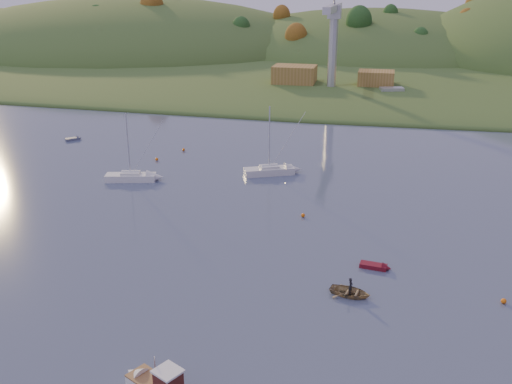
% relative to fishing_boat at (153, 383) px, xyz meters
% --- Properties ---
extents(far_shore, '(620.00, 220.00, 1.50)m').
position_rel_fishing_boat_xyz_m(far_shore, '(-1.15, 224.82, -0.82)').
color(far_shore, '#395321').
rests_on(far_shore, ground).
extents(shore_slope, '(640.00, 150.00, 7.00)m').
position_rel_fishing_boat_xyz_m(shore_slope, '(-1.15, 159.82, -0.82)').
color(shore_slope, '#395321').
rests_on(shore_slope, ground).
extents(hill_left_far, '(120.00, 100.00, 32.00)m').
position_rel_fishing_boat_xyz_m(hill_left_far, '(-161.15, 209.82, -0.82)').
color(hill_left_far, '#395321').
rests_on(hill_left_far, ground).
extents(hill_left, '(170.00, 140.00, 44.00)m').
position_rel_fishing_boat_xyz_m(hill_left, '(-91.15, 194.82, -0.82)').
color(hill_left, '#395321').
rests_on(hill_left, ground).
extents(hill_center, '(140.00, 120.00, 36.00)m').
position_rel_fishing_boat_xyz_m(hill_center, '(8.85, 204.82, -0.82)').
color(hill_center, '#395321').
rests_on(hill_center, ground).
extents(hillside_trees, '(280.00, 50.00, 32.00)m').
position_rel_fishing_boat_xyz_m(hillside_trees, '(-1.15, 179.82, -0.82)').
color(hillside_trees, '#19471A').
rests_on(hillside_trees, ground).
extents(wharf, '(42.00, 16.00, 2.40)m').
position_rel_fishing_boat_xyz_m(wharf, '(3.85, 116.82, 0.38)').
color(wharf, slate).
rests_on(wharf, ground).
extents(shed_west, '(11.00, 8.00, 4.80)m').
position_rel_fishing_boat_xyz_m(shed_west, '(-9.15, 117.82, 3.98)').
color(shed_west, olive).
rests_on(shed_west, wharf).
extents(shed_east, '(9.00, 7.00, 4.00)m').
position_rel_fishing_boat_xyz_m(shed_east, '(11.85, 118.82, 3.58)').
color(shed_east, olive).
rests_on(shed_east, wharf).
extents(dock_crane, '(3.20, 28.00, 20.30)m').
position_rel_fishing_boat_xyz_m(dock_crane, '(0.85, 113.22, 16.35)').
color(dock_crane, '#B7B7BC').
rests_on(dock_crane, wharf).
extents(fishing_boat, '(6.00, 4.31, 3.72)m').
position_rel_fishing_boat_xyz_m(fishing_boat, '(0.00, 0.00, 0.00)').
color(fishing_boat, white).
rests_on(fishing_boat, ground).
extents(sailboat_near, '(7.69, 3.91, 10.23)m').
position_rel_fishing_boat_xyz_m(sailboat_near, '(-21.44, 42.93, -0.14)').
color(sailboat_near, silver).
rests_on(sailboat_near, ground).
extents(sailboat_far, '(7.93, 5.32, 10.64)m').
position_rel_fishing_boat_xyz_m(sailboat_far, '(-1.88, 50.41, -0.12)').
color(sailboat_far, silver).
rests_on(sailboat_far, ground).
extents(canoe, '(4.36, 3.50, 0.80)m').
position_rel_fishing_boat_xyz_m(canoe, '(12.93, 16.86, -0.42)').
color(canoe, '#957D52').
rests_on(canoe, ground).
extents(paddler, '(0.50, 0.66, 1.62)m').
position_rel_fishing_boat_xyz_m(paddler, '(12.93, 16.86, -0.01)').
color(paddler, black).
rests_on(paddler, ground).
extents(red_tender, '(3.36, 1.53, 1.10)m').
position_rel_fishing_boat_xyz_m(red_tender, '(15.50, 22.93, -0.59)').
color(red_tender, '#5F0D18').
rests_on(red_tender, ground).
extents(grey_dinghy, '(2.94, 2.89, 1.12)m').
position_rel_fishing_boat_xyz_m(grey_dinghy, '(-41.43, 62.15, -0.59)').
color(grey_dinghy, slate).
rests_on(grey_dinghy, ground).
extents(work_vessel, '(13.95, 8.19, 3.39)m').
position_rel_fishing_boat_xyz_m(work_vessel, '(15.95, 112.82, 0.38)').
color(work_vessel, slate).
rests_on(work_vessel, ground).
extents(buoy_0, '(0.50, 0.50, 0.50)m').
position_rel_fishing_boat_xyz_m(buoy_0, '(26.90, 18.65, -0.57)').
color(buoy_0, orange).
rests_on(buoy_0, ground).
extents(buoy_1, '(0.50, 0.50, 0.50)m').
position_rel_fishing_boat_xyz_m(buoy_1, '(5.72, 34.83, -0.57)').
color(buoy_1, orange).
rests_on(buoy_1, ground).
extents(buoy_2, '(0.50, 0.50, 0.50)m').
position_rel_fishing_boat_xyz_m(buoy_2, '(-21.54, 53.22, -0.57)').
color(buoy_2, orange).
rests_on(buoy_2, ground).
extents(buoy_3, '(0.50, 0.50, 0.50)m').
position_rel_fishing_boat_xyz_m(buoy_3, '(-19.16, 59.67, -0.57)').
color(buoy_3, orange).
rests_on(buoy_3, ground).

